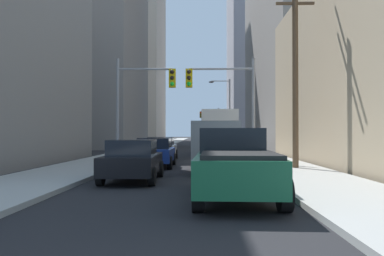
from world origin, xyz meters
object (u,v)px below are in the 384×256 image
cargo_van_grey (215,143)px  sedan_blue (155,152)px  sedan_black (133,160)px  traffic_signal_near_left (143,93)px  sedan_white (161,148)px  city_bus (218,131)px  traffic_signal_far_right (210,120)px  pickup_truck_green (234,164)px  traffic_signal_near_right (224,93)px

cargo_van_grey → sedan_blue: size_ratio=1.25×
sedan_black → traffic_signal_near_left: (-0.80, 7.66, 3.25)m
sedan_black → sedan_white: 11.44m
city_bus → sedan_white: size_ratio=2.75×
cargo_van_grey → traffic_signal_near_left: size_ratio=0.88×
sedan_black → sedan_blue: same height
sedan_blue → traffic_signal_far_right: traffic_signal_far_right is taller
sedan_white → traffic_signal_near_left: 5.04m
pickup_truck_green → traffic_signal_near_right: 11.75m
sedan_blue → sedan_white: bearing=92.4°
city_bus → pickup_truck_green: bearing=-91.4°
traffic_signal_near_left → sedan_black: bearing=-84.0°
sedan_white → traffic_signal_near_left: (-0.69, -3.78, 3.25)m
sedan_blue → traffic_signal_far_right: size_ratio=0.70×
city_bus → sedan_blue: size_ratio=2.75×
city_bus → traffic_signal_near_right: 10.17m
city_bus → sedan_black: 18.06m
traffic_signal_near_right → city_bus: bearing=89.4°
cargo_van_grey → traffic_signal_near_left: (-3.97, 3.91, 2.74)m
city_bus → traffic_signal_near_left: traffic_signal_near_left is taller
pickup_truck_green → traffic_signal_near_left: traffic_signal_near_left is taller
city_bus → sedan_white: bearing=-123.0°
traffic_signal_near_right → traffic_signal_far_right: 42.83m
traffic_signal_near_left → traffic_signal_near_right: same height
cargo_van_grey → traffic_signal_far_right: (0.94, 46.74, 2.73)m
sedan_blue → traffic_signal_near_right: bearing=25.0°
sedan_black → sedan_blue: (0.12, 5.94, 0.00)m
cargo_van_grey → sedan_blue: 3.79m
cargo_van_grey → sedan_black: (-3.17, -3.74, -0.52)m
traffic_signal_near_left → city_bus: bearing=64.7°
city_bus → cargo_van_grey: size_ratio=2.19×
sedan_black → traffic_signal_far_right: (4.12, 50.49, 3.24)m
sedan_white → traffic_signal_near_right: size_ratio=0.70×
traffic_signal_near_left → traffic_signal_far_right: size_ratio=1.00×
pickup_truck_green → cargo_van_grey: size_ratio=1.04×
sedan_black → traffic_signal_near_left: 8.36m
traffic_signal_far_right → traffic_signal_near_left: bearing=-96.5°
sedan_white → traffic_signal_near_right: (3.91, -3.78, 3.28)m
pickup_truck_green → sedan_black: (-3.39, 3.67, -0.16)m
cargo_van_grey → traffic_signal_near_left: 6.21m
sedan_blue → sedan_white: (-0.23, 5.50, 0.00)m
pickup_truck_green → sedan_black: pickup_truck_green is taller
sedan_blue → sedan_white: size_ratio=1.00×
traffic_signal_near_right → traffic_signal_far_right: (0.32, 42.83, -0.03)m
traffic_signal_near_left → traffic_signal_near_right: 4.60m
city_bus → traffic_signal_far_right: (0.22, 32.89, 2.09)m
traffic_signal_far_right → sedan_black: bearing=-94.7°
sedan_black → sedan_blue: size_ratio=1.00×
sedan_white → traffic_signal_far_right: 39.41m
cargo_van_grey → sedan_blue: (-3.05, 2.19, -0.52)m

